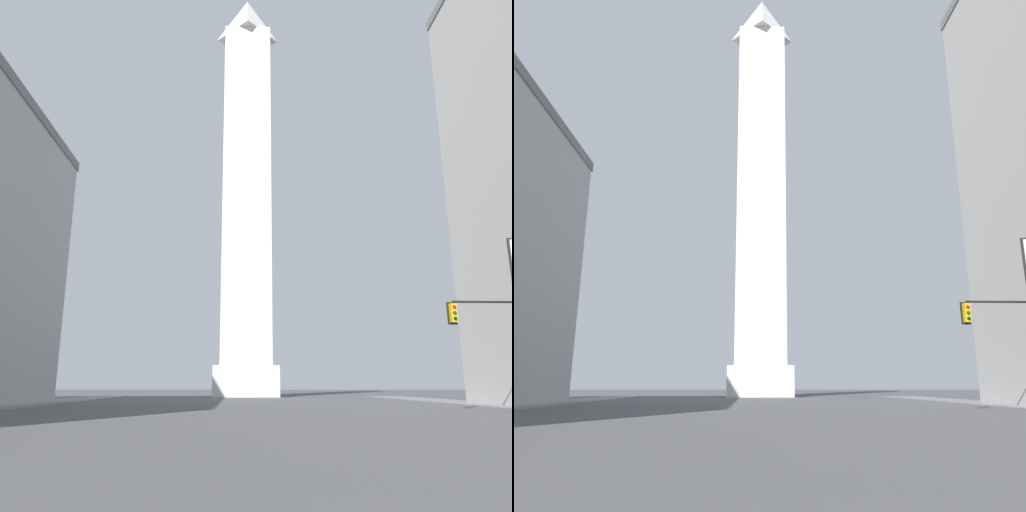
# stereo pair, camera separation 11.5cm
# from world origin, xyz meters

# --- Properties ---
(obelisk) EXTENTS (8.94, 8.94, 65.44)m
(obelisk) POSITION_xyz_m (0.00, 70.16, 31.66)
(obelisk) COLOR silver
(obelisk) RESTS_ON ground_plane
(traffic_light_mid_right) EXTENTS (5.13, 0.51, 6.41)m
(traffic_light_mid_right) POSITION_xyz_m (14.46, 26.95, 4.88)
(traffic_light_mid_right) COLOR black
(traffic_light_mid_right) RESTS_ON ground_plane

